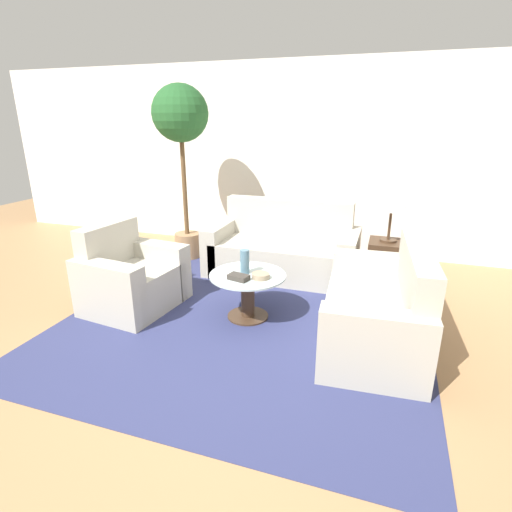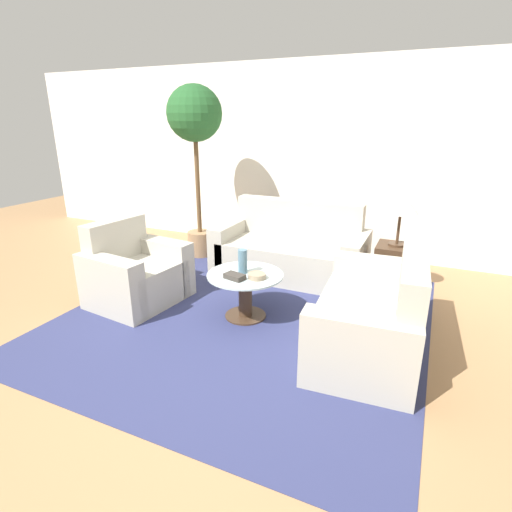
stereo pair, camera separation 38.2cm
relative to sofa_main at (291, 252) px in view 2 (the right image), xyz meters
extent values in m
plane|color=#9E754C|center=(-0.05, -1.88, -0.29)|extent=(14.00, 14.00, 0.00)
cube|color=white|center=(-0.05, 1.08, 1.01)|extent=(10.00, 0.06, 2.60)
cube|color=navy|center=(-0.02, -1.27, -0.28)|extent=(3.34, 3.38, 0.01)
cube|color=#B2AD9E|center=(0.00, -0.08, -0.07)|extent=(1.61, 0.83, 0.42)
cube|color=#B2AD9E|center=(0.00, 0.24, 0.16)|extent=(1.61, 0.18, 0.89)
cube|color=#B2AD9E|center=(-0.80, -0.08, 0.01)|extent=(0.20, 0.83, 0.59)
cube|color=#B2AD9E|center=(0.80, -0.08, 0.01)|extent=(0.20, 0.83, 0.59)
cube|color=#B2AD9E|center=(-1.19, -1.41, -0.07)|extent=(0.84, 0.80, 0.42)
cube|color=#B2AD9E|center=(-1.48, -1.38, 0.14)|extent=(0.26, 0.73, 0.85)
cube|color=#B2AD9E|center=(-1.23, -1.76, 0.01)|extent=(0.78, 0.29, 0.59)
cube|color=#B2AD9E|center=(-1.15, -1.05, 0.01)|extent=(0.78, 0.29, 0.59)
cube|color=#B2AD9E|center=(1.15, -1.34, -0.07)|extent=(0.87, 1.34, 0.42)
cube|color=#B2AD9E|center=(1.45, -1.32, 0.15)|extent=(0.26, 1.30, 0.87)
cube|color=#B2AD9E|center=(1.11, -0.69, 0.01)|extent=(0.80, 0.25, 0.59)
cube|color=#B2AD9E|center=(1.19, -1.98, 0.01)|extent=(0.80, 0.25, 0.59)
cylinder|color=#422D1E|center=(-0.02, -1.27, -0.28)|extent=(0.40, 0.40, 0.02)
cylinder|color=#422D1E|center=(-0.02, -1.27, -0.07)|extent=(0.13, 0.13, 0.43)
cylinder|color=#B2C6C6|center=(-0.02, -1.27, 0.15)|extent=(0.73, 0.73, 0.02)
cube|color=#422D1E|center=(1.22, -0.05, -0.02)|extent=(0.40, 0.40, 0.54)
cylinder|color=#422D1E|center=(1.22, -0.05, 0.27)|extent=(0.18, 0.18, 0.02)
cylinder|color=#422D1E|center=(1.22, -0.05, 0.45)|extent=(0.03, 0.03, 0.34)
cone|color=white|center=(1.22, -0.05, 0.72)|extent=(0.36, 0.36, 0.21)
cylinder|color=#93704C|center=(-1.42, 0.17, -0.12)|extent=(0.35, 0.35, 0.34)
cylinder|color=brown|center=(-1.42, 0.17, 0.74)|extent=(0.06, 0.06, 1.37)
sphere|color=#235628|center=(-1.42, 0.17, 1.62)|extent=(0.71, 0.71, 0.71)
cylinder|color=slate|center=(-0.05, -1.25, 0.28)|extent=(0.09, 0.09, 0.23)
cylinder|color=gray|center=(0.13, -1.32, 0.19)|extent=(0.16, 0.16, 0.05)
cube|color=#38332D|center=(-0.05, -1.42, 0.19)|extent=(0.21, 0.15, 0.05)
camera|label=1|loc=(1.17, -4.57, 1.55)|focal=28.00mm
camera|label=2|loc=(1.53, -4.43, 1.55)|focal=28.00mm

